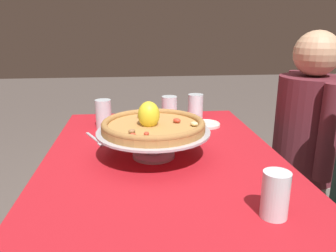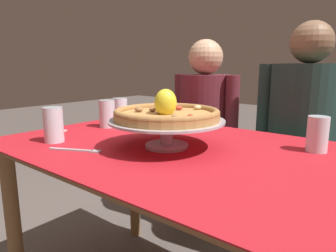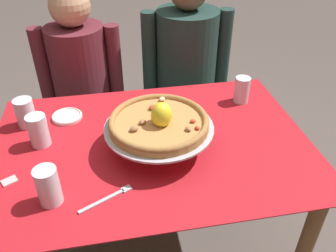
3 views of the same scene
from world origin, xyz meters
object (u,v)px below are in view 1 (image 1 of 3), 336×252
at_px(water_glass_side_left, 169,110).
at_px(pizza_stand, 154,136).
at_px(diner_left, 303,160).
at_px(water_glass_back_right, 275,198).
at_px(sugar_packet, 130,118).
at_px(water_glass_front_left, 104,116).
at_px(side_plate, 206,124).
at_px(pizza, 153,125).
at_px(dinner_fork, 96,140).
at_px(water_glass_back_left, 195,108).

bearing_deg(water_glass_side_left, pizza_stand, -13.38).
bearing_deg(diner_left, water_glass_side_left, -101.27).
relative_size(water_glass_back_right, diner_left, 0.10).
distance_m(sugar_packet, diner_left, 0.90).
height_order(water_glass_front_left, side_plate, water_glass_front_left).
xyz_separation_m(pizza, dinner_fork, (-0.21, -0.23, -0.12)).
height_order(dinner_fork, diner_left, diner_left).
height_order(water_glass_back_left, diner_left, diner_left).
bearing_deg(side_plate, pizza, -37.49).
xyz_separation_m(water_glass_back_right, diner_left, (-0.75, 0.49, -0.23)).
bearing_deg(water_glass_back_right, pizza_stand, -147.50).
height_order(water_glass_back_left, water_glass_side_left, water_glass_side_left).
relative_size(side_plate, dinner_fork, 0.73).
bearing_deg(water_glass_back_right, dinner_fork, -141.51).
bearing_deg(water_glass_side_left, side_plate, 62.10).
xyz_separation_m(pizza_stand, pizza, (0.00, -0.00, 0.05)).
bearing_deg(diner_left, water_glass_back_left, -111.22).
bearing_deg(diner_left, side_plate, -94.86).
xyz_separation_m(water_glass_front_left, diner_left, (0.07, 0.98, -0.24)).
distance_m(water_glass_back_right, dinner_fork, 0.82).
bearing_deg(dinner_fork, pizza, 48.21).
distance_m(pizza, sugar_packet, 0.56).
bearing_deg(water_glass_back_left, pizza, -25.92).
xyz_separation_m(water_glass_back_left, water_glass_front_left, (0.13, -0.46, 0.01)).
xyz_separation_m(pizza, water_glass_back_left, (-0.52, 0.25, -0.07)).
xyz_separation_m(water_glass_front_left, dinner_fork, (0.18, -0.02, -0.06)).
bearing_deg(sugar_packet, water_glass_back_left, 86.97).
distance_m(water_glass_side_left, water_glass_front_left, 0.32).
xyz_separation_m(water_glass_back_left, water_glass_side_left, (0.07, -0.14, 0.01)).
xyz_separation_m(side_plate, sugar_packet, (-0.18, -0.37, -0.01)).
bearing_deg(water_glass_front_left, water_glass_back_right, 30.64).
bearing_deg(dinner_fork, side_plate, 107.20).
distance_m(water_glass_back_left, water_glass_back_right, 0.95).
bearing_deg(dinner_fork, sugar_packet, 157.08).
relative_size(pizza, side_plate, 2.85).
bearing_deg(diner_left, dinner_fork, -83.39).
height_order(water_glass_back_left, side_plate, water_glass_back_left).
relative_size(pizza_stand, sugar_packet, 8.22).
bearing_deg(dinner_fork, water_glass_back_left, 123.15).
bearing_deg(pizza, water_glass_back_left, 154.08).
xyz_separation_m(water_glass_back_right, sugar_packet, (-0.97, -0.37, -0.05)).
bearing_deg(water_glass_back_right, water_glass_side_left, -169.26).
relative_size(water_glass_back_left, sugar_packet, 2.46).
relative_size(pizza, water_glass_back_left, 3.02).
xyz_separation_m(water_glass_back_left, water_glass_back_right, (0.95, 0.02, -0.00)).
height_order(pizza, sugar_packet, pizza).
xyz_separation_m(pizza, water_glass_front_left, (-0.39, -0.21, -0.06)).
distance_m(pizza, water_glass_side_left, 0.47).
bearing_deg(side_plate, water_glass_side_left, -117.90).
distance_m(pizza, water_glass_back_left, 0.58).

